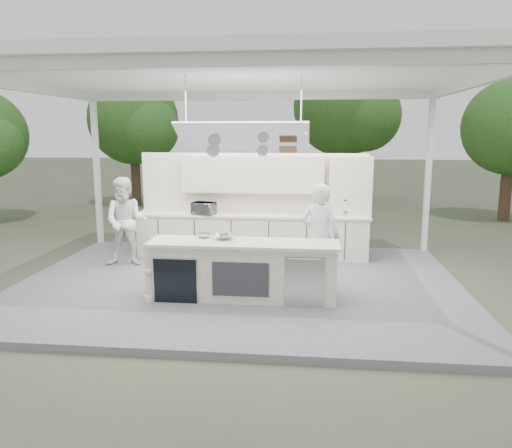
# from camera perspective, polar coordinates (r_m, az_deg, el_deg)

# --- Properties ---
(ground) EXTENTS (90.00, 90.00, 0.00)m
(ground) POSITION_cam_1_polar(r_m,az_deg,el_deg) (9.26, -1.90, -7.28)
(ground) COLOR #445037
(ground) RESTS_ON ground
(stage_deck) EXTENTS (8.00, 6.00, 0.12)m
(stage_deck) POSITION_cam_1_polar(r_m,az_deg,el_deg) (9.24, -1.91, -6.92)
(stage_deck) COLOR slate
(stage_deck) RESTS_ON ground
(tent) EXTENTS (8.20, 6.20, 3.86)m
(tent) POSITION_cam_1_polar(r_m,az_deg,el_deg) (8.85, -2.05, 16.23)
(tent) COLOR white
(tent) RESTS_ON ground
(demo_island) EXTENTS (3.10, 0.79, 0.95)m
(demo_island) POSITION_cam_1_polar(r_m,az_deg,el_deg) (8.20, -1.60, -5.28)
(demo_island) COLOR beige
(demo_island) RESTS_ON stage_deck
(back_counter) EXTENTS (5.08, 0.72, 0.95)m
(back_counter) POSITION_cam_1_polar(r_m,az_deg,el_deg) (10.93, -0.50, -1.27)
(back_counter) COLOR beige
(back_counter) RESTS_ON stage_deck
(back_wall_unit) EXTENTS (5.05, 0.48, 2.25)m
(back_wall_unit) POSITION_cam_1_polar(r_m,az_deg,el_deg) (10.94, 1.94, 3.92)
(back_wall_unit) COLOR beige
(back_wall_unit) RESTS_ON stage_deck
(tree_cluster) EXTENTS (19.55, 9.40, 5.85)m
(tree_cluster) POSITION_cam_1_polar(r_m,az_deg,el_deg) (18.56, 1.92, 11.90)
(tree_cluster) COLOR #433121
(tree_cluster) RESTS_ON ground
(head_chef) EXTENTS (0.76, 0.60, 1.86)m
(head_chef) POSITION_cam_1_polar(r_m,az_deg,el_deg) (8.63, 7.32, -1.47)
(head_chef) COLOR white
(head_chef) RESTS_ON stage_deck
(sous_chef) EXTENTS (0.97, 0.80, 1.81)m
(sous_chef) POSITION_cam_1_polar(r_m,az_deg,el_deg) (10.48, -14.61, 0.26)
(sous_chef) COLOR white
(sous_chef) RESTS_ON stage_deck
(toaster_oven) EXTENTS (0.54, 0.43, 0.27)m
(toaster_oven) POSITION_cam_1_polar(r_m,az_deg,el_deg) (10.79, -6.00, 1.79)
(toaster_oven) COLOR #ADAFB3
(toaster_oven) RESTS_ON back_counter
(bowl_large) EXTENTS (0.42, 0.42, 0.08)m
(bowl_large) POSITION_cam_1_polar(r_m,az_deg,el_deg) (8.29, -3.65, -1.47)
(bowl_large) COLOR #B6B8BD
(bowl_large) RESTS_ON demo_island
(bowl_small) EXTENTS (0.30, 0.30, 0.07)m
(bowl_small) POSITION_cam_1_polar(r_m,az_deg,el_deg) (8.44, -5.96, -1.31)
(bowl_small) COLOR #BBBDC2
(bowl_small) RESTS_ON demo_island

